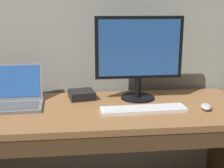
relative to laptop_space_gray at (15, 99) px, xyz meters
The scene contains 6 objects.
desk 0.52m from the laptop_space_gray, 13.12° to the right, with size 1.85×0.68×0.73m.
laptop_space_gray is the anchor object (origin of this frame).
external_monitor 0.79m from the laptop_space_gray, ahead, with size 0.54×0.21×0.52m.
wired_keyboard 0.76m from the laptop_space_gray, 13.40° to the right, with size 0.49×0.14×0.02m.
computer_mouse 1.11m from the laptop_space_gray, ahead, with size 0.06×0.10×0.03m, color #B7B7BC.
external_drive_box 0.41m from the laptop_space_gray, 14.78° to the left, with size 0.15×0.15×0.05m, color black.
Camera 1 is at (-0.06, -1.67, 1.30)m, focal length 48.58 mm.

